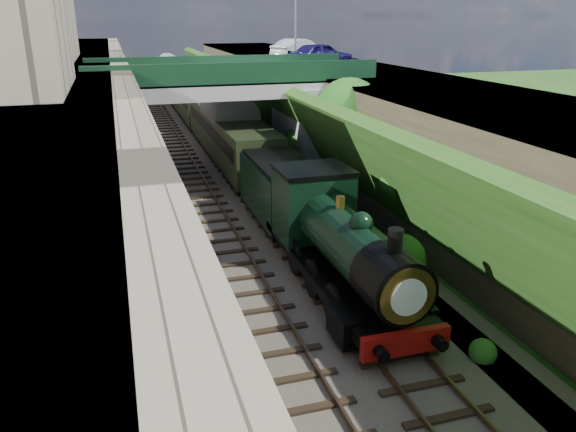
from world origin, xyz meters
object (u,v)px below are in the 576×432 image
at_px(tender, 282,194).
at_px(car_silver, 299,50).
at_px(tree, 349,114).
at_px(road_bridge, 237,114).
at_px(car_blue, 321,55).
at_px(lamppost, 296,16).
at_px(locomotive, 340,246).

bearing_deg(tender, car_silver, 69.70).
height_order(tree, car_silver, car_silver).
bearing_deg(road_bridge, tree, -47.42).
relative_size(car_blue, tender, 0.80).
bearing_deg(lamppost, car_silver, 66.65).
bearing_deg(tree, car_blue, 79.02).
bearing_deg(car_silver, road_bridge, 115.64).
height_order(car_blue, tender, car_blue).
bearing_deg(road_bridge, car_blue, 31.77).
distance_m(tree, car_silver, 16.47).
xyz_separation_m(car_blue, tender, (-6.59, -12.90, -5.45)).
distance_m(car_silver, locomotive, 28.15).
relative_size(road_bridge, car_silver, 3.22).
distance_m(car_blue, car_silver, 6.49).
relative_size(car_silver, locomotive, 0.49).
height_order(lamppost, tender, lamppost).
height_order(lamppost, locomotive, lamppost).
relative_size(tree, tender, 1.10).
bearing_deg(car_blue, tree, 150.19).
distance_m(tree, tender, 6.48).
xyz_separation_m(road_bridge, locomotive, (0.26, -16.03, -2.18)).
bearing_deg(car_blue, road_bridge, 102.94).
bearing_deg(road_bridge, tender, -88.31).
xyz_separation_m(locomotive, tender, (-0.00, 7.36, -0.27)).
relative_size(tree, car_silver, 1.33).
relative_size(locomotive, tender, 1.70).
bearing_deg(tender, road_bridge, 91.69).
relative_size(car_blue, locomotive, 0.47).
bearing_deg(lamppost, tender, -109.83).
height_order(road_bridge, car_silver, car_silver).
bearing_deg(lamppost, locomotive, -104.08).
bearing_deg(lamppost, car_blue, -82.50).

